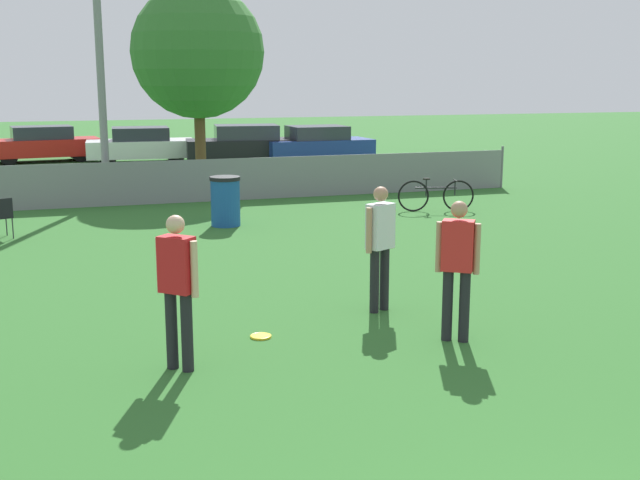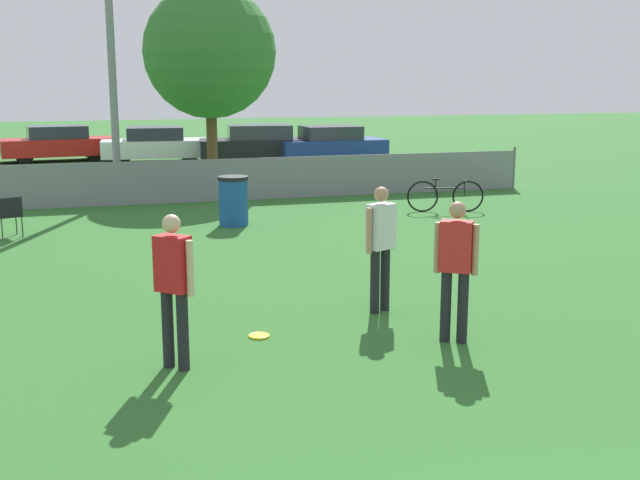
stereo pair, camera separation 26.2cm
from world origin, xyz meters
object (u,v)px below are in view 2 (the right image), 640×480
at_px(light_pole, 110,20).
at_px(tree_near_pole, 210,52).
at_px(parked_car_blue, 330,145).
at_px(parked_car_red, 58,144).
at_px(parked_car_dark, 260,145).
at_px(player_defender_red, 456,262).
at_px(trash_bin, 233,201).
at_px(parked_car_white, 155,145).
at_px(player_thrower_red, 173,281).
at_px(frisbee_disc, 259,336).
at_px(folding_chair_sideline, 9,213).
at_px(bicycle_sideline, 445,196).
at_px(player_receiver_white, 381,241).

relative_size(light_pole, tree_near_pole, 1.32).
xyz_separation_m(tree_near_pole, parked_car_blue, (5.30, 5.08, -3.22)).
relative_size(parked_car_red, parked_car_dark, 0.94).
height_order(player_defender_red, trash_bin, player_defender_red).
relative_size(trash_bin, parked_car_white, 0.26).
bearing_deg(player_thrower_red, frisbee_disc, 80.06).
bearing_deg(parked_car_red, tree_near_pole, -68.62).
bearing_deg(frisbee_disc, folding_chair_sideline, 114.30).
bearing_deg(frisbee_disc, bicycle_sideline, 51.63).
xyz_separation_m(player_thrower_red, parked_car_dark, (5.56, 20.90, -0.30)).
relative_size(bicycle_sideline, parked_car_dark, 0.39).
bearing_deg(player_receiver_white, player_thrower_red, 179.41).
distance_m(bicycle_sideline, trash_bin, 5.20).
bearing_deg(light_pole, frisbee_disc, -84.87).
bearing_deg(tree_near_pole, folding_chair_sideline, -127.00).
bearing_deg(player_receiver_white, parked_car_blue, 48.30).
height_order(tree_near_pole, parked_car_white, tree_near_pole).
distance_m(player_defender_red, bicycle_sideline, 9.74).
height_order(player_receiver_white, parked_car_dark, player_receiver_white).
xyz_separation_m(frisbee_disc, folding_chair_sideline, (-3.45, 7.64, 0.48)).
bearing_deg(trash_bin, parked_car_white, 91.66).
height_order(light_pole, frisbee_disc, light_pole).
relative_size(light_pole, player_thrower_red, 4.44).
height_order(player_defender_red, frisbee_disc, player_defender_red).
xyz_separation_m(parked_car_white, parked_car_dark, (3.73, -1.56, 0.04)).
xyz_separation_m(frisbee_disc, parked_car_dark, (4.45, 20.10, 0.68)).
height_order(player_thrower_red, parked_car_dark, player_thrower_red).
relative_size(frisbee_disc, parked_car_red, 0.06).
bearing_deg(trash_bin, frisbee_disc, -98.31).
bearing_deg(player_receiver_white, tree_near_pole, 63.93).
height_order(trash_bin, parked_car_blue, parked_car_blue).
height_order(parked_car_red, parked_car_dark, parked_car_dark).
relative_size(folding_chair_sideline, trash_bin, 0.77).
distance_m(light_pole, tree_near_pole, 3.73).
height_order(light_pole, player_receiver_white, light_pole).
height_order(player_receiver_white, frisbee_disc, player_receiver_white).
height_order(tree_near_pole, player_receiver_white, tree_near_pole).
relative_size(light_pole, frisbee_disc, 28.84).
relative_size(player_receiver_white, player_thrower_red, 1.00).
distance_m(tree_near_pole, frisbee_disc, 15.19).
bearing_deg(bicycle_sideline, parked_car_dark, 114.26).
bearing_deg(trash_bin, parked_car_red, 104.31).
xyz_separation_m(folding_chair_sideline, parked_car_blue, (10.53, 12.02, 0.19)).
xyz_separation_m(player_receiver_white, parked_car_dark, (2.61, 19.48, -0.30)).
height_order(player_defender_red, parked_car_red, player_defender_red).
xyz_separation_m(bicycle_sideline, parked_car_blue, (0.77, 11.68, 0.28)).
bearing_deg(parked_car_dark, frisbee_disc, -95.62).
bearing_deg(folding_chair_sideline, trash_bin, 160.09).
bearing_deg(parked_car_white, trash_bin, -84.82).
xyz_separation_m(player_receiver_white, player_defender_red, (0.40, -1.48, 0.00)).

